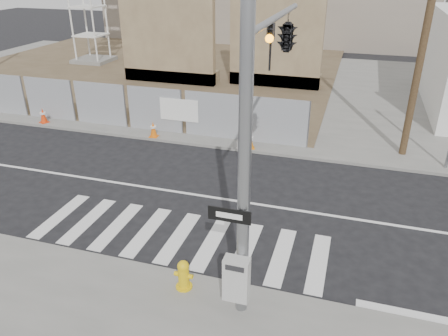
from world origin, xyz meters
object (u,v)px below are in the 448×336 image
(traffic_cone_c, at_px, (153,129))
(traffic_cone_d, at_px, (250,140))
(traffic_cone_b, at_px, (43,115))
(fire_hydrant, at_px, (184,275))
(signal_pole, at_px, (275,76))

(traffic_cone_c, relative_size, traffic_cone_d, 0.98)
(traffic_cone_b, bearing_deg, traffic_cone_c, -1.35)
(fire_hydrant, bearing_deg, signal_pole, 63.53)
(signal_pole, relative_size, traffic_cone_c, 9.83)
(traffic_cone_c, xyz_separation_m, traffic_cone_d, (4.39, 0.00, 0.01))
(signal_pole, xyz_separation_m, traffic_cone_d, (-2.06, 6.27, -4.31))
(traffic_cone_b, bearing_deg, traffic_cone_d, -0.77)
(fire_hydrant, height_order, traffic_cone_d, fire_hydrant)
(traffic_cone_c, bearing_deg, fire_hydrant, -60.51)
(fire_hydrant, distance_m, traffic_cone_d, 8.79)
(signal_pole, distance_m, traffic_cone_d, 7.88)
(fire_hydrant, xyz_separation_m, traffic_cone_b, (-10.82, 8.91, -0.02))
(signal_pole, relative_size, traffic_cone_d, 9.63)
(traffic_cone_b, distance_m, traffic_cone_c, 5.86)
(fire_hydrant, bearing_deg, traffic_cone_c, 123.78)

